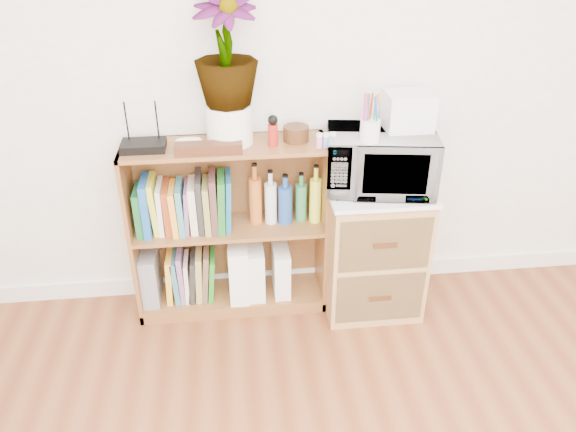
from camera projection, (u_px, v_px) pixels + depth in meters
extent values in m
cube|color=white|center=(293.00, 276.00, 3.29)|extent=(4.00, 0.02, 0.10)
cube|color=brown|center=(230.00, 229.00, 2.93)|extent=(1.00, 0.30, 0.95)
cube|color=#9E7542|center=(372.00, 248.00, 3.00)|extent=(0.50, 0.45, 0.70)
imported|color=white|center=(380.00, 161.00, 2.74)|extent=(0.57, 0.43, 0.29)
cylinder|color=white|center=(370.00, 131.00, 2.55)|extent=(0.09, 0.09, 0.10)
cube|color=white|center=(408.00, 111.00, 2.68)|extent=(0.22, 0.19, 0.18)
cube|color=black|center=(143.00, 146.00, 2.63)|extent=(0.21, 0.14, 0.04)
imported|color=white|center=(189.00, 145.00, 2.64)|extent=(0.13, 0.13, 0.03)
cylinder|color=white|center=(230.00, 124.00, 2.67)|extent=(0.22, 0.22, 0.19)
imported|color=#366D2B|center=(225.00, 49.00, 2.50)|extent=(0.29, 0.29, 0.52)
cube|color=#3C1F10|center=(209.00, 148.00, 2.59)|extent=(0.31, 0.08, 0.05)
cylinder|color=#A21D14|center=(273.00, 135.00, 2.66)|extent=(0.05, 0.05, 0.11)
cylinder|color=#3C2010|center=(296.00, 134.00, 2.72)|extent=(0.13, 0.13, 0.07)
cube|color=pink|center=(326.00, 142.00, 2.65)|extent=(0.10, 0.04, 0.05)
cube|color=gray|center=(151.00, 275.00, 3.01)|extent=(0.09, 0.23, 0.29)
cube|color=white|center=(238.00, 268.00, 3.04)|extent=(0.10, 0.26, 0.32)
cube|color=white|center=(255.00, 269.00, 3.06)|extent=(0.09, 0.24, 0.29)
cube|color=white|center=(281.00, 269.00, 3.08)|extent=(0.09, 0.22, 0.27)
cube|color=#1A612D|center=(140.00, 210.00, 2.81)|extent=(0.04, 0.20, 0.24)
cube|color=#1A51A1|center=(147.00, 205.00, 2.81)|extent=(0.04, 0.20, 0.29)
cube|color=yellow|center=(155.00, 205.00, 2.81)|extent=(0.04, 0.20, 0.28)
cube|color=silver|center=(161.00, 207.00, 2.82)|extent=(0.03, 0.20, 0.25)
cube|color=#9D401A|center=(168.00, 208.00, 2.83)|extent=(0.04, 0.20, 0.24)
cube|color=#F3A12B|center=(175.00, 207.00, 2.83)|extent=(0.04, 0.20, 0.24)
cube|color=teal|center=(181.00, 206.00, 2.83)|extent=(0.03, 0.20, 0.26)
cube|color=slate|center=(187.00, 207.00, 2.84)|extent=(0.03, 0.20, 0.24)
cube|color=beige|center=(193.00, 206.00, 2.84)|extent=(0.04, 0.20, 0.25)
cube|color=#272727|center=(200.00, 202.00, 2.83)|extent=(0.03, 0.20, 0.29)
cube|color=olive|center=(207.00, 204.00, 2.84)|extent=(0.03, 0.20, 0.26)
cube|color=#4D302C|center=(214.00, 200.00, 2.84)|extent=(0.03, 0.20, 0.30)
cube|color=#1C6A24|center=(221.00, 201.00, 2.84)|extent=(0.05, 0.20, 0.29)
cube|color=#186094|center=(228.00, 201.00, 2.85)|extent=(0.04, 0.20, 0.28)
cylinder|color=#BA5F22|center=(255.00, 196.00, 2.85)|extent=(0.07, 0.07, 0.32)
cylinder|color=silver|center=(271.00, 199.00, 2.87)|extent=(0.06, 0.06, 0.29)
cylinder|color=#224AA0|center=(285.00, 200.00, 2.88)|extent=(0.07, 0.07, 0.26)
cylinder|color=#2F824B|center=(301.00, 199.00, 2.89)|extent=(0.06, 0.06, 0.26)
cylinder|color=#DBF038|center=(315.00, 194.00, 2.88)|extent=(0.06, 0.06, 0.31)
cylinder|color=#9DAAAF|center=(329.00, 194.00, 2.89)|extent=(0.07, 0.07, 0.30)
cube|color=yellow|center=(170.00, 276.00, 3.03)|extent=(0.04, 0.19, 0.27)
cube|color=teal|center=(176.00, 276.00, 3.04)|extent=(0.04, 0.19, 0.26)
cube|color=slate|center=(182.00, 274.00, 3.03)|extent=(0.03, 0.19, 0.29)
cube|color=beige|center=(187.00, 277.00, 3.05)|extent=(0.02, 0.19, 0.24)
cube|color=#262626|center=(193.00, 275.00, 3.04)|extent=(0.06, 0.19, 0.26)
cube|color=#A7944D|center=(199.00, 273.00, 3.04)|extent=(0.05, 0.19, 0.28)
cube|color=brown|center=(206.00, 272.00, 3.04)|extent=(0.06, 0.19, 0.29)
cube|color=#258122|center=(212.00, 275.00, 3.06)|extent=(0.05, 0.19, 0.25)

